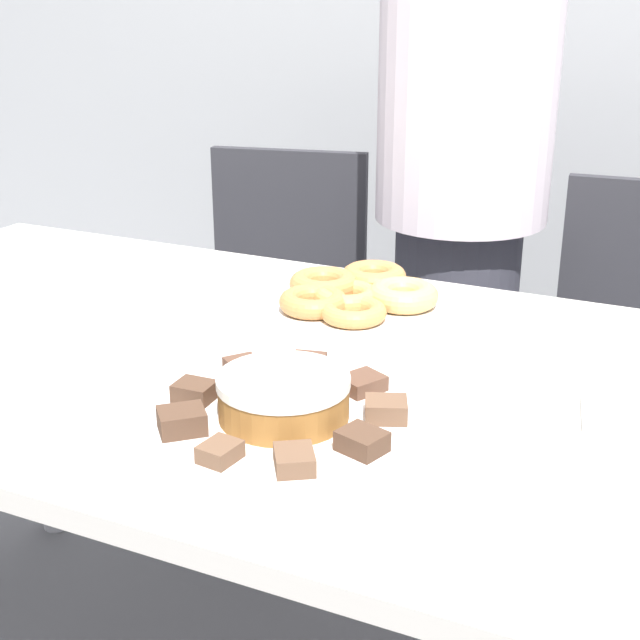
% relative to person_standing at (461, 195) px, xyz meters
% --- Properties ---
extents(table, '(1.86, 0.87, 0.75)m').
position_rel_person_standing_xyz_m(table, '(0.03, -0.83, -0.15)').
color(table, silver).
rests_on(table, ground_plane).
extents(person_standing, '(0.38, 0.38, 1.56)m').
position_rel_person_standing_xyz_m(person_standing, '(0.00, 0.00, 0.00)').
color(person_standing, '#383842').
rests_on(person_standing, ground_plane).
extents(office_chair_left, '(0.52, 0.52, 0.87)m').
position_rel_person_standing_xyz_m(office_chair_left, '(-0.44, -0.06, -0.41)').
color(office_chair_left, black).
rests_on(office_chair_left, ground_plane).
extents(office_chair_right, '(0.47, 0.47, 0.87)m').
position_rel_person_standing_xyz_m(office_chair_right, '(0.42, -0.06, -0.41)').
color(office_chair_right, black).
rests_on(office_chair_right, ground_plane).
extents(plate_cake, '(0.34, 0.34, 0.01)m').
position_rel_person_standing_xyz_m(plate_cake, '(0.08, -1.01, -0.06)').
color(plate_cake, white).
rests_on(plate_cake, table).
extents(plate_donuts, '(0.37, 0.37, 0.01)m').
position_rel_person_standing_xyz_m(plate_donuts, '(-0.01, -0.61, -0.06)').
color(plate_donuts, white).
rests_on(plate_donuts, table).
extents(frosted_cake, '(0.16, 0.16, 0.05)m').
position_rel_person_standing_xyz_m(frosted_cake, '(0.08, -1.01, -0.03)').
color(frosted_cake, '#9E662D').
rests_on(frosted_cake, plate_cake).
extents(lamington_0, '(0.06, 0.06, 0.02)m').
position_rel_person_standing_xyz_m(lamington_0, '(0.20, -1.05, -0.05)').
color(lamington_0, '#513828').
rests_on(lamington_0, plate_cake).
extents(lamington_1, '(0.06, 0.06, 0.03)m').
position_rel_person_standing_xyz_m(lamington_1, '(0.19, -0.96, -0.05)').
color(lamington_1, brown).
rests_on(lamington_1, plate_cake).
extents(lamington_2, '(0.06, 0.07, 0.02)m').
position_rel_person_standing_xyz_m(lamington_2, '(0.13, -0.90, -0.05)').
color(lamington_2, brown).
rests_on(lamington_2, plate_cake).
extents(lamington_3, '(0.05, 0.06, 0.03)m').
position_rel_person_standing_xyz_m(lamington_3, '(0.05, -0.89, -0.04)').
color(lamington_3, brown).
rests_on(lamington_3, plate_cake).
extents(lamington_4, '(0.06, 0.06, 0.03)m').
position_rel_person_standing_xyz_m(lamington_4, '(-0.02, -0.93, -0.04)').
color(lamington_4, brown).
rests_on(lamington_4, plate_cake).
extents(lamington_5, '(0.05, 0.04, 0.02)m').
position_rel_person_standing_xyz_m(lamington_5, '(-0.05, -1.01, -0.05)').
color(lamington_5, '#513828').
rests_on(lamington_5, plate_cake).
extents(lamington_6, '(0.07, 0.07, 0.03)m').
position_rel_person_standing_xyz_m(lamington_6, '(-0.01, -1.09, -0.04)').
color(lamington_6, '#513828').
rests_on(lamington_6, plate_cake).
extents(lamington_7, '(0.04, 0.05, 0.02)m').
position_rel_person_standing_xyz_m(lamington_7, '(0.06, -1.13, -0.05)').
color(lamington_7, brown).
rests_on(lamington_7, plate_cake).
extents(lamington_8, '(0.06, 0.07, 0.02)m').
position_rel_person_standing_xyz_m(lamington_8, '(0.14, -1.11, -0.05)').
color(lamington_8, brown).
rests_on(lamington_8, plate_cake).
extents(donut_0, '(0.11, 0.11, 0.03)m').
position_rel_person_standing_xyz_m(donut_0, '(-0.01, -0.61, -0.04)').
color(donut_0, tan).
rests_on(donut_0, plate_donuts).
extents(donut_1, '(0.11, 0.11, 0.04)m').
position_rel_person_standing_xyz_m(donut_1, '(-0.01, -0.50, -0.04)').
color(donut_1, '#C68447').
rests_on(donut_1, plate_donuts).
extents(donut_2, '(0.12, 0.12, 0.04)m').
position_rel_person_standing_xyz_m(donut_2, '(-0.07, -0.57, -0.04)').
color(donut_2, '#C68447').
rests_on(donut_2, plate_donuts).
extents(donut_3, '(0.11, 0.11, 0.03)m').
position_rel_person_standing_xyz_m(donut_3, '(-0.05, -0.66, -0.04)').
color(donut_3, '#C68447').
rests_on(donut_3, plate_donuts).
extents(donut_4, '(0.10, 0.10, 0.03)m').
position_rel_person_standing_xyz_m(donut_4, '(0.03, -0.67, -0.04)').
color(donut_4, '#D18E4C').
rests_on(donut_4, plate_donuts).
extents(donut_5, '(0.12, 0.12, 0.04)m').
position_rel_person_standing_xyz_m(donut_5, '(0.07, -0.57, -0.04)').
color(donut_5, '#E5AD66').
rests_on(donut_5, plate_donuts).
extents(napkin, '(0.14, 0.12, 0.01)m').
position_rel_person_standing_xyz_m(napkin, '(0.47, -0.81, -0.07)').
color(napkin, white).
rests_on(napkin, table).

